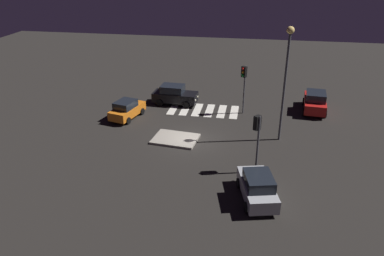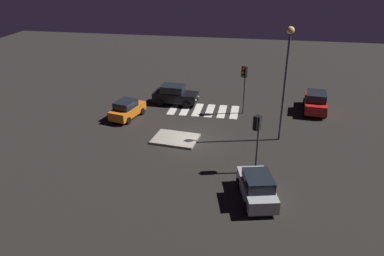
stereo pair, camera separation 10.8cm
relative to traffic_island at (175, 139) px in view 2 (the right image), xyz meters
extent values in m
plane|color=black|center=(-1.28, -0.31, -0.09)|extent=(80.00, 80.00, 0.00)
cube|color=gray|center=(0.00, 0.00, 0.00)|extent=(3.68, 2.93, 0.18)
cube|color=orange|center=(5.15, -3.64, 0.56)|extent=(2.46, 4.03, 0.77)
cube|color=black|center=(5.20, -3.42, 1.25)|extent=(1.88, 2.22, 0.62)
cylinder|color=black|center=(5.64, -4.96, 0.21)|extent=(0.36, 0.64, 0.60)
cylinder|color=black|center=(4.10, -4.58, 0.21)|extent=(0.36, 0.64, 0.60)
cylinder|color=black|center=(6.19, -2.70, 0.21)|extent=(0.36, 0.64, 0.60)
cylinder|color=black|center=(4.66, -2.32, 0.21)|extent=(0.36, 0.64, 0.60)
sphere|color=#F2EABF|center=(5.14, -5.53, 0.56)|extent=(0.20, 0.20, 0.20)
sphere|color=#F2EABF|center=(4.28, -5.32, 0.56)|extent=(0.20, 0.20, 0.20)
cube|color=red|center=(-11.45, -8.20, 0.66)|extent=(2.24, 4.48, 0.89)
cube|color=black|center=(-11.43, -7.93, 1.46)|extent=(1.88, 2.36, 0.72)
cylinder|color=black|center=(-10.66, -9.61, 0.26)|extent=(0.31, 0.72, 0.70)
cylinder|color=black|center=(-12.48, -9.45, 0.26)|extent=(0.31, 0.72, 0.70)
cylinder|color=black|center=(-10.42, -6.94, 0.26)|extent=(0.31, 0.72, 0.70)
cylinder|color=black|center=(-12.24, -6.78, 0.26)|extent=(0.31, 0.72, 0.70)
sphere|color=#F2EABF|center=(-11.13, -10.35, 0.66)|extent=(0.23, 0.23, 0.23)
sphere|color=#F2EABF|center=(-12.15, -10.26, 0.66)|extent=(0.23, 0.23, 0.23)
cube|color=black|center=(1.68, -7.72, 0.64)|extent=(4.33, 2.04, 0.87)
cube|color=black|center=(1.94, -7.73, 1.43)|extent=(2.26, 1.77, 0.70)
cylinder|color=black|center=(0.32, -8.54, 0.25)|extent=(0.69, 0.28, 0.68)
cylinder|color=black|center=(0.42, -6.76, 0.25)|extent=(0.69, 0.28, 0.68)
cylinder|color=black|center=(2.95, -8.68, 0.25)|extent=(0.69, 0.28, 0.68)
cylinder|color=black|center=(3.04, -6.90, 0.25)|extent=(0.69, 0.28, 0.68)
sphere|color=#F2EABF|center=(-0.42, -8.11, 0.64)|extent=(0.23, 0.23, 0.23)
sphere|color=#F2EABF|center=(-0.36, -7.11, 0.64)|extent=(0.23, 0.23, 0.23)
cube|color=#9EA0A5|center=(-6.44, 6.82, 0.60)|extent=(2.61, 4.28, 0.82)
cube|color=black|center=(-6.49, 7.05, 1.34)|extent=(1.99, 2.35, 0.66)
cylinder|color=black|center=(-5.33, 5.81, 0.23)|extent=(0.38, 0.68, 0.64)
cylinder|color=black|center=(-6.96, 5.42, 0.23)|extent=(0.38, 0.68, 0.64)
cylinder|color=black|center=(-5.91, 8.22, 0.23)|extent=(0.38, 0.68, 0.64)
cylinder|color=black|center=(-7.54, 7.82, 0.23)|extent=(0.38, 0.68, 0.64)
sphere|color=#F2EABF|center=(-5.52, 5.03, 0.60)|extent=(0.21, 0.21, 0.21)
sphere|color=#F2EABF|center=(-6.43, 4.81, 0.60)|extent=(0.21, 0.21, 0.21)
cylinder|color=#47474C|center=(-6.33, 3.77, 1.93)|extent=(0.14, 0.14, 4.05)
cube|color=black|center=(-6.19, 3.66, 3.48)|extent=(0.53, 0.54, 0.96)
sphere|color=red|center=(-6.04, 3.53, 3.78)|extent=(0.22, 0.22, 0.22)
sphere|color=orange|center=(-6.04, 3.53, 3.48)|extent=(0.22, 0.22, 0.22)
sphere|color=green|center=(-6.04, 3.53, 3.18)|extent=(0.22, 0.22, 0.22)
cylinder|color=#47474C|center=(-4.94, -6.48, 2.13)|extent=(0.14, 0.14, 4.45)
cube|color=black|center=(-4.85, -6.33, 3.88)|extent=(0.54, 0.50, 0.96)
sphere|color=red|center=(-4.75, -6.16, 4.18)|extent=(0.22, 0.22, 0.22)
sphere|color=orange|center=(-4.75, -6.16, 3.88)|extent=(0.22, 0.22, 0.22)
sphere|color=green|center=(-4.75, -6.16, 3.58)|extent=(0.22, 0.22, 0.22)
cylinder|color=#47474C|center=(-8.03, -1.52, 4.07)|extent=(0.18, 0.18, 8.32)
sphere|color=#F9D172|center=(-8.03, -1.52, 8.41)|extent=(0.56, 0.56, 0.56)
cube|color=silver|center=(-4.15, -6.52, -0.08)|extent=(0.70, 3.20, 0.02)
cube|color=silver|center=(-3.00, -6.52, -0.08)|extent=(0.70, 3.20, 0.02)
cube|color=silver|center=(-1.85, -6.52, -0.08)|extent=(0.70, 3.20, 0.02)
cube|color=silver|center=(-0.70, -6.52, -0.08)|extent=(0.70, 3.20, 0.02)
cube|color=silver|center=(0.45, -6.52, -0.08)|extent=(0.70, 3.20, 0.02)
cube|color=silver|center=(1.60, -6.52, -0.08)|extent=(0.70, 3.20, 0.02)
camera|label=1|loc=(-5.88, 25.89, 13.22)|focal=35.23mm
camera|label=2|loc=(-5.99, 25.87, 13.22)|focal=35.23mm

